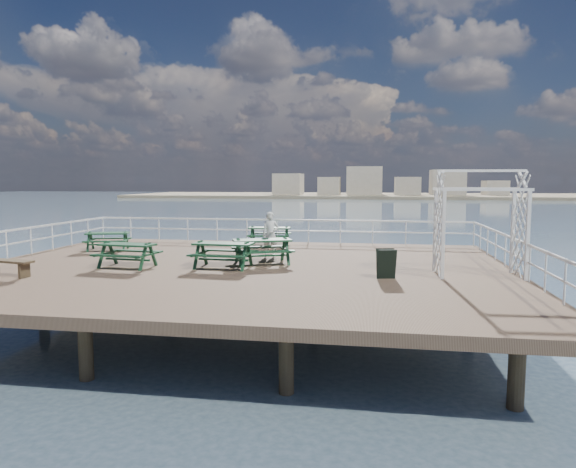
{
  "coord_description": "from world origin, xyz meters",
  "views": [
    {
      "loc": [
        4.39,
        -16.75,
        2.9
      ],
      "look_at": [
        1.6,
        0.19,
        1.1
      ],
      "focal_mm": 32.0,
      "sensor_mm": 36.0,
      "label": 1
    }
  ],
  "objects_px": {
    "picnic_table_a": "(108,237)",
    "picnic_table_e": "(223,250)",
    "picnic_table_b": "(270,232)",
    "trellis_arbor": "(479,229)",
    "picnic_table_d": "(127,250)",
    "flat_bench_far": "(7,264)",
    "picnic_table_c": "(262,246)",
    "person": "(270,234)"
  },
  "relations": [
    {
      "from": "picnic_table_a",
      "to": "picnic_table_e",
      "type": "xyz_separation_m",
      "value": [
        5.99,
        -3.39,
        0.07
      ]
    },
    {
      "from": "flat_bench_far",
      "to": "picnic_table_c",
      "type": "bearing_deg",
      "value": 37.54
    },
    {
      "from": "picnic_table_c",
      "to": "flat_bench_far",
      "type": "xyz_separation_m",
      "value": [
        -7.11,
        -3.6,
        -0.24
      ]
    },
    {
      "from": "picnic_table_b",
      "to": "person",
      "type": "height_order",
      "value": "person"
    },
    {
      "from": "picnic_table_a",
      "to": "picnic_table_d",
      "type": "relative_size",
      "value": 1.02
    },
    {
      "from": "picnic_table_e",
      "to": "picnic_table_c",
      "type": "bearing_deg",
      "value": 46.6
    },
    {
      "from": "picnic_table_d",
      "to": "picnic_table_c",
      "type": "bearing_deg",
      "value": 24.21
    },
    {
      "from": "picnic_table_a",
      "to": "person",
      "type": "bearing_deg",
      "value": -21.69
    },
    {
      "from": "person",
      "to": "picnic_table_b",
      "type": "bearing_deg",
      "value": 90.18
    },
    {
      "from": "picnic_table_a",
      "to": "trellis_arbor",
      "type": "distance_m",
      "value": 14.53
    },
    {
      "from": "picnic_table_c",
      "to": "picnic_table_a",
      "type": "bearing_deg",
      "value": 139.19
    },
    {
      "from": "picnic_table_c",
      "to": "person",
      "type": "distance_m",
      "value": 1.62
    },
    {
      "from": "picnic_table_c",
      "to": "picnic_table_e",
      "type": "bearing_deg",
      "value": -158.72
    },
    {
      "from": "flat_bench_far",
      "to": "person",
      "type": "bearing_deg",
      "value": 46.96
    },
    {
      "from": "picnic_table_c",
      "to": "picnic_table_b",
      "type": "bearing_deg",
      "value": 76.11
    },
    {
      "from": "picnic_table_b",
      "to": "picnic_table_d",
      "type": "xyz_separation_m",
      "value": [
        -3.52,
        -6.64,
        -0.0
      ]
    },
    {
      "from": "picnic_table_b",
      "to": "picnic_table_e",
      "type": "bearing_deg",
      "value": -97.14
    },
    {
      "from": "picnic_table_c",
      "to": "picnic_table_e",
      "type": "xyz_separation_m",
      "value": [
        -1.09,
        -1.04,
        -0.01
      ]
    },
    {
      "from": "picnic_table_c",
      "to": "picnic_table_d",
      "type": "distance_m",
      "value": 4.54
    },
    {
      "from": "trellis_arbor",
      "to": "picnic_table_e",
      "type": "bearing_deg",
      "value": 175.6
    },
    {
      "from": "picnic_table_e",
      "to": "picnic_table_b",
      "type": "bearing_deg",
      "value": 90.03
    },
    {
      "from": "picnic_table_b",
      "to": "person",
      "type": "bearing_deg",
      "value": -82.35
    },
    {
      "from": "picnic_table_c",
      "to": "trellis_arbor",
      "type": "height_order",
      "value": "trellis_arbor"
    },
    {
      "from": "picnic_table_c",
      "to": "picnic_table_d",
      "type": "relative_size",
      "value": 1.24
    },
    {
      "from": "picnic_table_c",
      "to": "flat_bench_far",
      "type": "bearing_deg",
      "value": -175.63
    },
    {
      "from": "picnic_table_b",
      "to": "trellis_arbor",
      "type": "relative_size",
      "value": 0.61
    },
    {
      "from": "flat_bench_far",
      "to": "trellis_arbor",
      "type": "relative_size",
      "value": 0.56
    },
    {
      "from": "picnic_table_d",
      "to": "flat_bench_far",
      "type": "distance_m",
      "value": 3.55
    },
    {
      "from": "picnic_table_d",
      "to": "flat_bench_far",
      "type": "height_order",
      "value": "picnic_table_d"
    },
    {
      "from": "picnic_table_b",
      "to": "trellis_arbor",
      "type": "xyz_separation_m",
      "value": [
        7.77,
        -6.37,
        0.85
      ]
    },
    {
      "from": "picnic_table_c",
      "to": "flat_bench_far",
      "type": "distance_m",
      "value": 7.97
    },
    {
      "from": "flat_bench_far",
      "to": "trellis_arbor",
      "type": "distance_m",
      "value": 14.34
    },
    {
      "from": "picnic_table_b",
      "to": "flat_bench_far",
      "type": "bearing_deg",
      "value": -130.06
    },
    {
      "from": "picnic_table_a",
      "to": "picnic_table_b",
      "type": "distance_m",
      "value": 6.91
    },
    {
      "from": "trellis_arbor",
      "to": "person",
      "type": "bearing_deg",
      "value": 154.89
    },
    {
      "from": "trellis_arbor",
      "to": "person",
      "type": "distance_m",
      "value": 7.56
    },
    {
      "from": "person",
      "to": "flat_bench_far",
      "type": "bearing_deg",
      "value": -155.53
    },
    {
      "from": "picnic_table_d",
      "to": "flat_bench_far",
      "type": "xyz_separation_m",
      "value": [
        -2.81,
        -2.16,
        -0.2
      ]
    },
    {
      "from": "picnic_table_a",
      "to": "picnic_table_e",
      "type": "distance_m",
      "value": 6.89
    },
    {
      "from": "picnic_table_e",
      "to": "picnic_table_d",
      "type": "bearing_deg",
      "value": -170.09
    },
    {
      "from": "picnic_table_a",
      "to": "flat_bench_far",
      "type": "xyz_separation_m",
      "value": [
        -0.03,
        -5.95,
        -0.16
      ]
    },
    {
      "from": "picnic_table_d",
      "to": "flat_bench_far",
      "type": "bearing_deg",
      "value": -136.78
    }
  ]
}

